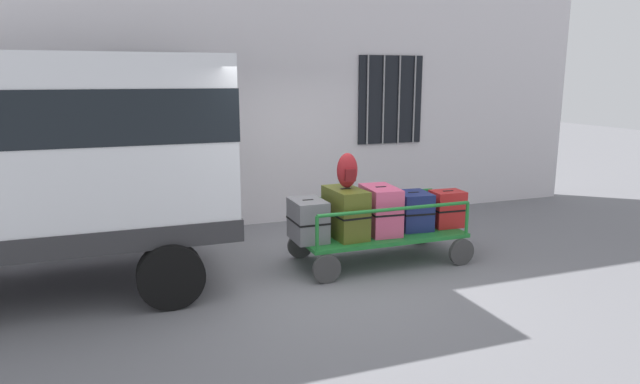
# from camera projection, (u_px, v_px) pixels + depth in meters

# --- Properties ---
(ground_plane) EXTENTS (40.00, 40.00, 0.00)m
(ground_plane) POSITION_uv_depth(u_px,v_px,m) (321.00, 271.00, 6.98)
(ground_plane) COLOR slate
(building_wall) EXTENTS (12.00, 0.38, 5.00)m
(building_wall) POSITION_uv_depth(u_px,v_px,m) (264.00, 70.00, 8.90)
(building_wall) COLOR silver
(building_wall) RESTS_ON ground
(van) EXTENTS (4.30, 1.97, 2.63)m
(van) POSITION_uv_depth(u_px,v_px,m) (25.00, 150.00, 5.94)
(van) COLOR silver
(van) RESTS_ON ground
(luggage_cart) EXTENTS (2.22, 1.05, 0.40)m
(luggage_cart) POSITION_uv_depth(u_px,v_px,m) (380.00, 237.00, 7.29)
(luggage_cart) COLOR #1E722D
(luggage_cart) RESTS_ON ground
(cart_railing) EXTENTS (2.11, 0.92, 0.43)m
(cart_railing) POSITION_uv_depth(u_px,v_px,m) (380.00, 206.00, 7.20)
(cart_railing) COLOR #1E722D
(cart_railing) RESTS_ON luggage_cart
(suitcase_left_bottom) EXTENTS (0.41, 0.55, 0.52)m
(suitcase_left_bottom) POSITION_uv_depth(u_px,v_px,m) (308.00, 220.00, 6.88)
(suitcase_left_bottom) COLOR slate
(suitcase_left_bottom) RESTS_ON luggage_cart
(suitcase_midleft_bottom) EXTENTS (0.42, 0.71, 0.63)m
(suitcase_midleft_bottom) POSITION_uv_depth(u_px,v_px,m) (345.00, 213.00, 7.03)
(suitcase_midleft_bottom) COLOR #4C5119
(suitcase_midleft_bottom) RESTS_ON luggage_cart
(suitcase_center_bottom) EXTENTS (0.44, 0.68, 0.61)m
(suitcase_center_bottom) POSITION_uv_depth(u_px,v_px,m) (380.00, 210.00, 7.21)
(suitcase_center_bottom) COLOR #CC4C72
(suitcase_center_bottom) RESTS_ON luggage_cart
(suitcase_midright_bottom) EXTENTS (0.46, 0.54, 0.50)m
(suitcase_midright_bottom) POSITION_uv_depth(u_px,v_px,m) (413.00, 211.00, 7.41)
(suitcase_midright_bottom) COLOR navy
(suitcase_midright_bottom) RESTS_ON luggage_cart
(suitcase_right_bottom) EXTENTS (0.45, 0.37, 0.49)m
(suitcase_right_bottom) POSITION_uv_depth(u_px,v_px,m) (447.00, 209.00, 7.53)
(suitcase_right_bottom) COLOR #B21E1E
(suitcase_right_bottom) RESTS_ON luggage_cart
(backpack) EXTENTS (0.27, 0.22, 0.44)m
(backpack) POSITION_uv_depth(u_px,v_px,m) (347.00, 171.00, 6.95)
(backpack) COLOR maroon
(backpack) RESTS_ON suitcase_midleft_bottom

